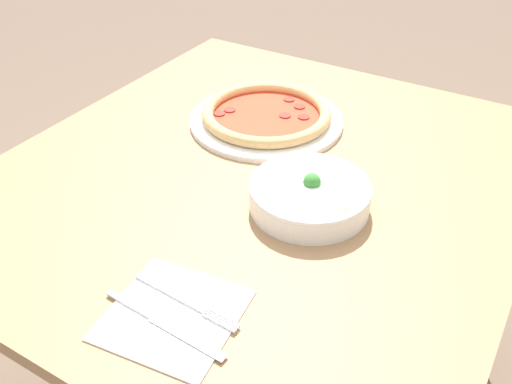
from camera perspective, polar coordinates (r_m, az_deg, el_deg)
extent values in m
cube|color=#99724C|center=(1.14, 0.55, 1.39)|extent=(1.10, 1.00, 0.03)
cylinder|color=olive|center=(1.87, -3.34, 3.09)|extent=(0.06, 0.06, 0.70)
cylinder|color=olive|center=(1.64, 22.48, -5.45)|extent=(0.06, 0.06, 0.70)
cylinder|color=white|center=(1.30, 1.05, 7.18)|extent=(0.35, 0.35, 0.01)
torus|color=tan|center=(1.29, 1.06, 7.92)|extent=(0.29, 0.29, 0.03)
cylinder|color=red|center=(1.30, 1.05, 7.53)|extent=(0.26, 0.26, 0.01)
cylinder|color=maroon|center=(1.29, 2.92, 7.65)|extent=(0.03, 0.03, 0.00)
cylinder|color=maroon|center=(1.29, 4.78, 7.49)|extent=(0.03, 0.03, 0.00)
cylinder|color=maroon|center=(1.30, -3.69, 7.84)|extent=(0.03, 0.03, 0.00)
cylinder|color=maroon|center=(1.34, 4.37, 8.52)|extent=(0.03, 0.03, 0.00)
cylinder|color=maroon|center=(1.32, -2.64, 8.20)|extent=(0.03, 0.03, 0.00)
cylinder|color=maroon|center=(1.37, 3.33, 9.23)|extent=(0.03, 0.03, 0.00)
cylinder|color=white|center=(1.03, 5.39, -0.40)|extent=(0.22, 0.22, 0.05)
torus|color=white|center=(1.02, 5.45, 0.49)|extent=(0.22, 0.22, 0.01)
ellipsoid|color=tan|center=(0.96, 4.36, -2.60)|extent=(0.04, 0.04, 0.02)
ellipsoid|color=tan|center=(1.07, 4.34, 2.47)|extent=(0.04, 0.04, 0.02)
ellipsoid|color=#998466|center=(1.03, 6.87, 0.64)|extent=(0.03, 0.04, 0.02)
ellipsoid|color=tan|center=(1.03, 3.00, 1.07)|extent=(0.04, 0.03, 0.02)
ellipsoid|color=tan|center=(0.97, 7.57, -1.65)|extent=(0.04, 0.04, 0.02)
ellipsoid|color=#998466|center=(0.97, 8.76, -2.02)|extent=(0.04, 0.04, 0.02)
ellipsoid|color=tan|center=(0.98, 2.01, -1.46)|extent=(0.04, 0.03, 0.02)
ellipsoid|color=#998466|center=(1.08, 3.98, 2.64)|extent=(0.04, 0.03, 0.02)
sphere|color=#388433|center=(1.02, 5.62, 1.03)|extent=(0.03, 0.03, 0.03)
cube|color=white|center=(0.85, -8.28, -12.06)|extent=(0.20, 0.20, 0.00)
cube|color=silver|center=(0.88, -8.65, -9.94)|extent=(0.02, 0.14, 0.00)
cube|color=silver|center=(0.83, -3.80, -12.97)|extent=(0.00, 0.06, 0.00)
cube|color=silver|center=(0.83, -3.61, -12.79)|extent=(0.00, 0.06, 0.00)
cube|color=silver|center=(0.83, -3.43, -12.61)|extent=(0.00, 0.06, 0.00)
cube|color=silver|center=(0.84, -3.25, -12.44)|extent=(0.00, 0.06, 0.00)
cube|color=silver|center=(0.87, -12.53, -10.92)|extent=(0.01, 0.09, 0.01)
cube|color=silver|center=(0.82, -6.94, -14.22)|extent=(0.02, 0.13, 0.00)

